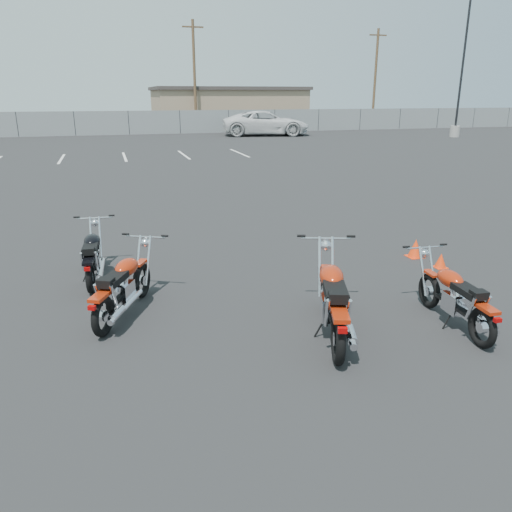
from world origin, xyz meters
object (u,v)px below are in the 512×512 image
object	(u,v)px
white_van	(266,116)
motorcycle_third_red	(333,300)
motorcycle_second_black	(93,256)
motorcycle_front_red	(124,287)
motorcycle_rear_red	(456,298)

from	to	relation	value
white_van	motorcycle_third_red	bearing A→B (deg)	175.10
motorcycle_second_black	white_van	bearing A→B (deg)	67.19
motorcycle_front_red	white_van	distance (m)	32.90
motorcycle_front_red	motorcycle_rear_red	xyz separation A→B (m)	(4.25, -1.61, -0.02)
motorcycle_rear_red	white_van	size ratio (longest dim) A/B	0.24
motorcycle_second_black	white_van	distance (m)	31.55
motorcycle_third_red	motorcycle_front_red	bearing A→B (deg)	151.47
motorcycle_second_black	motorcycle_rear_red	xyz separation A→B (m)	(4.68, -3.25, -0.01)
motorcycle_second_black	motorcycle_rear_red	bearing A→B (deg)	-34.71
motorcycle_second_black	motorcycle_third_red	xyz separation A→B (m)	(2.99, -3.02, 0.07)
motorcycle_rear_red	white_van	bearing A→B (deg)	76.87
motorcycle_rear_red	white_van	world-z (taller)	white_van
motorcycle_front_red	motorcycle_third_red	xyz separation A→B (m)	(2.56, -1.39, 0.05)
motorcycle_second_black	motorcycle_rear_red	distance (m)	5.70
motorcycle_front_red	white_van	bearing A→B (deg)	68.99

